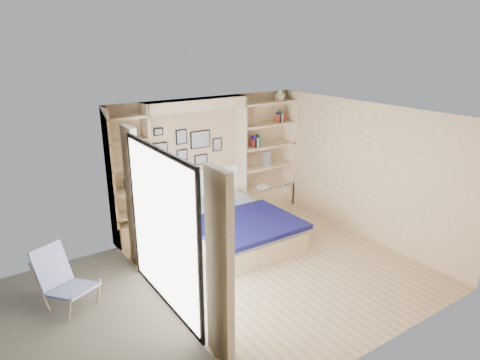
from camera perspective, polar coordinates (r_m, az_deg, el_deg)
ground at (r=7.22m, az=4.93°, el=-11.08°), size 4.50×4.50×0.00m
room_shell at (r=7.73m, az=-4.17°, el=-0.27°), size 4.50×4.50×4.50m
bed at (r=7.81m, az=-0.69°, el=-6.34°), size 1.76×2.26×1.07m
photo_gallery at (r=8.15m, az=-7.14°, el=4.47°), size 1.48×0.02×0.82m
reading_lamps at (r=8.16m, az=-5.34°, el=0.89°), size 1.92×0.12×0.15m
shelf_decor at (r=8.85m, az=2.95°, el=6.43°), size 3.50×0.23×2.03m
deck at (r=6.02m, az=-24.76°, el=-19.65°), size 3.20×4.00×0.05m
deck_chair at (r=6.50m, az=-22.57°, el=-12.03°), size 0.81×0.98×0.85m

